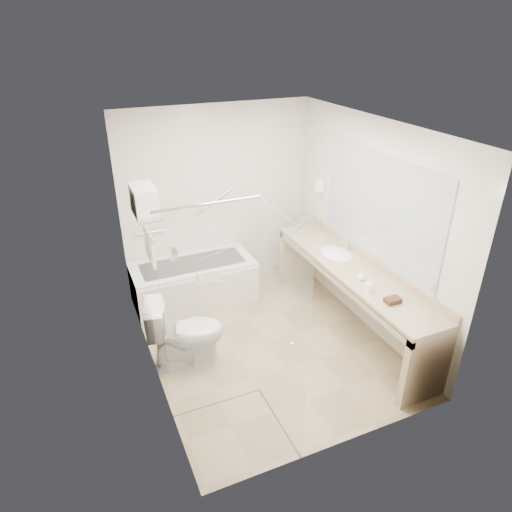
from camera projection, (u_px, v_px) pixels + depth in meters
name	position (u px, v px, depth m)	size (l,w,h in m)	color
floor	(266.00, 341.00, 5.41)	(3.20, 3.20, 0.00)	#9B8360
ceiling	(269.00, 127.00, 4.27)	(2.60, 3.20, 0.10)	white
wall_back	(218.00, 199.00, 6.14)	(2.60, 0.10, 2.50)	beige
wall_front	(354.00, 330.00, 3.53)	(2.60, 0.10, 2.50)	beige
wall_left	(144.00, 270.00, 4.38)	(0.10, 3.20, 2.50)	beige
wall_right	(369.00, 227.00, 5.30)	(0.10, 3.20, 2.50)	beige
bathtub	(194.00, 282.00, 6.12)	(1.60, 0.73, 0.59)	silver
grab_bar_short	(150.00, 232.00, 5.91)	(0.03, 0.03, 0.40)	silver
grab_bar_long	(215.00, 201.00, 6.09)	(0.03, 0.03, 0.60)	silver
shower_enclosure	(246.00, 322.00, 3.94)	(0.96, 0.91, 2.11)	silver
towel_shelf	(145.00, 207.00, 4.48)	(0.24, 0.55, 0.81)	silver
vanity_counter	(351.00, 283.00, 5.36)	(0.55, 2.70, 0.95)	tan
sink	(336.00, 255.00, 5.61)	(0.40, 0.52, 0.14)	silver
faucet	(347.00, 245.00, 5.61)	(0.03, 0.03, 0.14)	silver
mirror	(379.00, 208.00, 5.04)	(0.02, 2.00, 1.20)	#A5AAB1
hairdryer_unit	(320.00, 185.00, 6.05)	(0.08, 0.10, 0.18)	white
toilet	(186.00, 333.00, 4.89)	(0.46, 0.82, 0.80)	silver
amenity_basket	(393.00, 300.00, 4.59)	(0.16, 0.11, 0.05)	#442618
soap_bottle_a	(369.00, 288.00, 4.78)	(0.07, 0.15, 0.07)	white
soap_bottle_b	(361.00, 277.00, 5.00)	(0.08, 0.10, 0.08)	white
water_bottle_left	(321.00, 236.00, 5.84)	(0.06, 0.06, 0.18)	silver
water_bottle_mid	(305.00, 222.00, 6.24)	(0.06, 0.06, 0.19)	silver
water_bottle_right	(301.00, 222.00, 6.24)	(0.06, 0.06, 0.20)	silver
drinking_glass_near	(300.00, 226.00, 6.23)	(0.07, 0.07, 0.09)	silver
drinking_glass_far	(319.00, 251.00, 5.55)	(0.07, 0.07, 0.09)	silver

